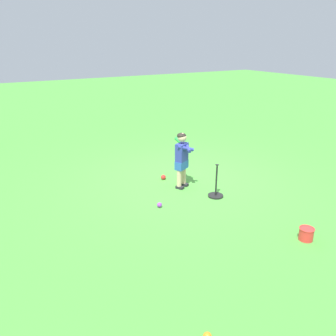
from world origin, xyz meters
The scene contains 7 objects.
ground_plane centered at (0.00, 0.00, 0.00)m, with size 40.00×40.00×0.00m, color #479338.
child_batter centered at (-0.27, 0.27, 0.65)m, with size 0.64×0.32×1.08m.
play_ball_center_lawn centered at (-0.81, 1.07, 0.04)m, with size 0.09×0.09×0.09m, color purple.
play_ball_far_right centered at (0.24, 0.39, 0.05)m, with size 0.10×0.10×0.10m, color red.
play_ball_far_left centered at (-3.47, 2.04, 0.04)m, with size 0.09×0.09×0.09m, color orange.
batting_tee centered at (-0.96, -0.03, 0.10)m, with size 0.28×0.28×0.62m.
toy_bucket centered at (-2.77, -0.23, 0.10)m, with size 0.22×0.22×0.19m.
Camera 1 is at (-5.44, 3.64, 2.69)m, focal length 36.88 mm.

